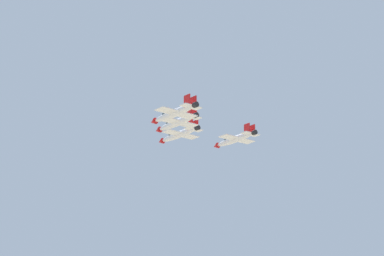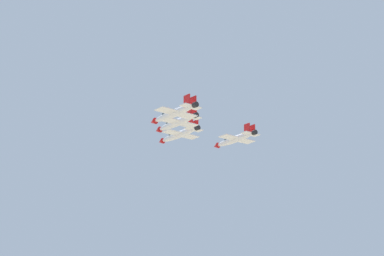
{
  "view_description": "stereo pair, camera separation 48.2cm",
  "coord_description": "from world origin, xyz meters",
  "px_view_note": "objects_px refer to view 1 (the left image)",
  "views": [
    {
      "loc": [
        -25.19,
        259.22,
        25.98
      ],
      "look_at": [
        -28.02,
        26.49,
        101.24
      ],
      "focal_mm": 82.87,
      "sensor_mm": 36.0,
      "label": 1
    },
    {
      "loc": [
        -25.67,
        259.23,
        25.98
      ],
      "look_at": [
        -28.02,
        26.49,
        101.24
      ],
      "focal_mm": 82.87,
      "sensor_mm": 36.0,
      "label": 2
    }
  ],
  "objects_px": {
    "jet_left_wingman": "(177,122)",
    "jet_lead": "(179,134)",
    "jet_right_wingman": "(235,139)",
    "jet_left_outer": "(174,113)"
  },
  "relations": [
    {
      "from": "jet_right_wingman",
      "to": "jet_left_wingman",
      "type": "bearing_deg",
      "value": 90.77
    },
    {
      "from": "jet_right_wingman",
      "to": "jet_left_outer",
      "type": "distance_m",
      "value": 34.43
    },
    {
      "from": "jet_left_wingman",
      "to": "jet_right_wingman",
      "type": "relative_size",
      "value": 1.0
    },
    {
      "from": "jet_left_wingman",
      "to": "jet_left_outer",
      "type": "distance_m",
      "value": 16.71
    },
    {
      "from": "jet_lead",
      "to": "jet_left_wingman",
      "type": "xyz_separation_m",
      "value": [
        0.57,
        16.45,
        -1.78
      ]
    },
    {
      "from": "jet_left_wingman",
      "to": "jet_lead",
      "type": "bearing_deg",
      "value": -39.77
    },
    {
      "from": "jet_lead",
      "to": "jet_right_wingman",
      "type": "height_order",
      "value": "jet_lead"
    },
    {
      "from": "jet_left_outer",
      "to": "jet_right_wingman",
      "type": "bearing_deg",
      "value": -69.0
    },
    {
      "from": "jet_right_wingman",
      "to": "jet_left_outer",
      "type": "bearing_deg",
      "value": 112.18
    },
    {
      "from": "jet_right_wingman",
      "to": "jet_lead",
      "type": "bearing_deg",
      "value": 41.14
    }
  ]
}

